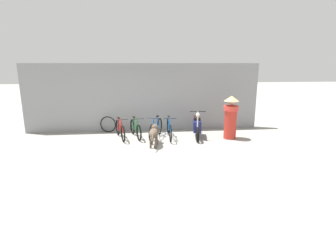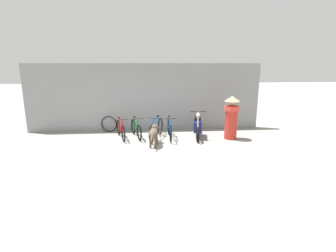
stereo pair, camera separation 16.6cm
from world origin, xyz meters
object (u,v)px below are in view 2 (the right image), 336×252
(bicycle_1, at_px, (136,129))
(bicycle_3, at_px, (170,129))
(person_in_robes, at_px, (231,117))
(bicycle_2, at_px, (156,129))
(bicycle_0, at_px, (121,130))
(motorcycle, at_px, (197,126))
(spare_tire_left, at_px, (109,124))
(stray_dog, at_px, (154,133))

(bicycle_1, distance_m, bicycle_3, 1.28)
(person_in_robes, bearing_deg, bicycle_3, -3.96)
(bicycle_1, height_order, bicycle_3, bicycle_3)
(bicycle_2, bearing_deg, person_in_robes, 101.85)
(person_in_robes, bearing_deg, bicycle_1, -5.39)
(bicycle_0, distance_m, person_in_robes, 4.12)
(bicycle_1, bearing_deg, bicycle_3, 64.09)
(bicycle_2, bearing_deg, motorcycle, 108.51)
(bicycle_2, height_order, spare_tire_left, bicycle_2)
(bicycle_1, relative_size, stray_dog, 1.28)
(bicycle_0, xyz_separation_m, bicycle_2, (1.32, -0.09, 0.02))
(bicycle_3, relative_size, spare_tire_left, 2.57)
(bicycle_1, height_order, bicycle_2, bicycle_2)
(bicycle_0, distance_m, stray_dog, 1.59)
(bicycle_2, bearing_deg, bicycle_3, 101.76)
(bicycle_1, bearing_deg, bicycle_0, -95.61)
(bicycle_0, height_order, spare_tire_left, bicycle_0)
(bicycle_0, height_order, person_in_robes, person_in_robes)
(spare_tire_left, bearing_deg, stray_dog, -48.63)
(bicycle_1, xyz_separation_m, stray_dog, (0.63, -1.13, 0.14))
(bicycle_1, relative_size, spare_tire_left, 2.36)
(stray_dog, bearing_deg, bicycle_2, 1.14)
(bicycle_1, distance_m, stray_dog, 1.30)
(bicycle_0, distance_m, spare_tire_left, 1.11)
(bicycle_0, relative_size, bicycle_1, 1.01)
(bicycle_0, xyz_separation_m, motorcycle, (2.89, -0.11, 0.10))
(bicycle_3, xyz_separation_m, spare_tire_left, (-2.37, 1.11, -0.02))
(bicycle_3, bearing_deg, spare_tire_left, -113.75)
(bicycle_0, relative_size, spare_tire_left, 2.37)
(bicycle_0, relative_size, stray_dog, 1.29)
(bicycle_0, height_order, bicycle_3, bicycle_3)
(person_in_robes, bearing_deg, stray_dog, 14.99)
(spare_tire_left, bearing_deg, bicycle_1, -37.68)
(bicycle_2, xyz_separation_m, person_in_robes, (2.74, -0.35, 0.49))
(motorcycle, height_order, person_in_robes, person_in_robes)
(bicycle_1, xyz_separation_m, person_in_robes, (3.50, -0.53, 0.52))
(bicycle_0, relative_size, bicycle_2, 0.94)
(motorcycle, bearing_deg, spare_tire_left, -97.36)
(bicycle_1, bearing_deg, person_in_robes, 66.63)
(bicycle_1, bearing_deg, bicycle_2, 61.61)
(bicycle_2, xyz_separation_m, spare_tire_left, (-1.88, 1.05, -0.02))
(person_in_robes, height_order, spare_tire_left, person_in_robes)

